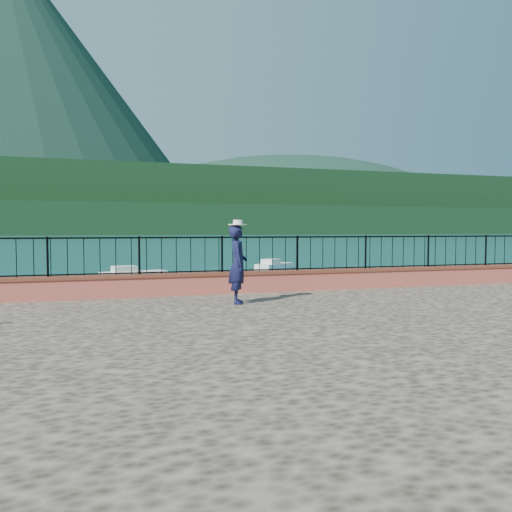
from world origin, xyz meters
TOP-DOWN VIEW (x-y plane):
  - ground at (0.00, 0.00)m, footprint 2000.00×2000.00m
  - promenade at (0.00, -6.00)m, footprint 30.00×20.00m
  - parapet at (0.00, 3.70)m, footprint 28.00×0.46m
  - railing at (0.00, 3.70)m, footprint 27.00×0.05m
  - dock at (-2.00, 12.00)m, footprint 2.00×16.00m
  - far_forest at (0.00, 300.00)m, footprint 900.00×60.00m
  - foothills at (0.00, 360.00)m, footprint 900.00×120.00m
  - volcano at (-120.00, 700.00)m, footprint 560.00×560.00m
  - companion_hill at (220.00, 560.00)m, footprint 448.00×384.00m
  - person at (-0.39, 1.76)m, footprint 0.58×0.75m
  - hat at (-0.39, 1.76)m, footprint 0.44×0.44m
  - boat_0 at (-6.15, 10.61)m, footprint 4.37×2.71m
  - boat_1 at (3.01, 10.67)m, footprint 3.48×2.83m
  - boat_2 at (7.28, 14.60)m, footprint 3.62×1.61m
  - boat_4 at (-1.53, 21.32)m, footprint 4.05×2.12m
  - boat_5 at (9.04, 25.64)m, footprint 3.56×3.12m

SIDE VIEW (x-z plane):
  - ground at x=0.00m, z-range 0.00..0.00m
  - companion_hill at x=220.00m, z-range -90.00..90.00m
  - dock at x=-2.00m, z-range 0.00..0.30m
  - boat_0 at x=-6.15m, z-range 0.00..0.80m
  - boat_1 at x=3.01m, z-range 0.00..0.80m
  - boat_2 at x=7.28m, z-range 0.00..0.80m
  - boat_4 at x=-1.53m, z-range 0.00..0.80m
  - boat_5 at x=9.04m, z-range 0.00..0.80m
  - promenade at x=0.00m, z-range 0.00..1.20m
  - parapet at x=0.00m, z-range 1.20..1.78m
  - person at x=-0.39m, z-range 1.20..3.05m
  - railing at x=0.00m, z-range 1.78..2.73m
  - hat at x=-0.39m, z-range 3.05..3.17m
  - far_forest at x=0.00m, z-range 0.00..18.00m
  - foothills at x=0.00m, z-range 0.00..44.00m
  - volcano at x=-120.00m, z-range 0.00..380.00m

